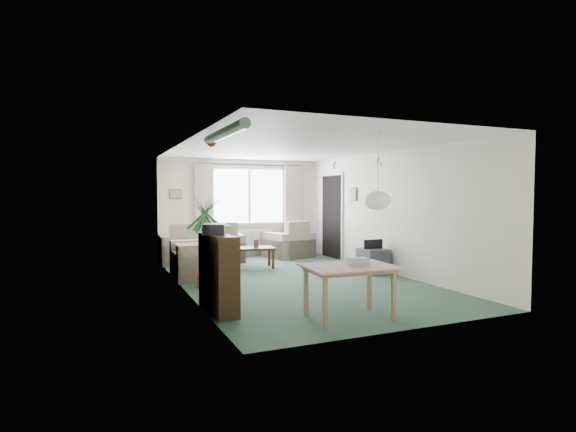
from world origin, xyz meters
name	(u,v)px	position (x,y,z in m)	size (l,w,h in m)	color
ground	(294,280)	(0.00, 0.00, 0.00)	(6.50, 6.50, 0.00)	#2F4F3C
window	(249,196)	(0.20, 3.23, 1.50)	(1.80, 0.03, 1.30)	white
curtain_rod	(250,165)	(0.20, 3.15, 2.27)	(2.60, 0.03, 0.03)	black
curtain_left	(204,206)	(-0.95, 3.13, 1.27)	(0.45, 0.08, 2.00)	beige
curtain_right	(293,205)	(1.35, 3.13, 1.27)	(0.45, 0.08, 2.00)	beige
radiator	(250,240)	(0.20, 3.19, 0.40)	(1.20, 0.10, 0.55)	white
doorway	(332,217)	(1.99, 2.20, 1.00)	(0.03, 0.95, 2.00)	black
pendant_lamp	(377,201)	(0.20, -2.30, 1.48)	(0.36, 0.36, 0.36)	white
tinsel_garland	(224,133)	(-1.92, -2.30, 2.28)	(1.60, 1.60, 0.12)	#196626
bauble_cluster_a	(334,162)	(1.30, 0.90, 2.22)	(0.20, 0.20, 0.20)	silver
bauble_cluster_b	(379,159)	(1.60, -0.30, 2.22)	(0.20, 0.20, 0.20)	silver
wall_picture_back	(175,194)	(-1.60, 3.23, 1.55)	(0.28, 0.03, 0.22)	brown
wall_picture_right	(354,194)	(1.98, 1.20, 1.55)	(0.03, 0.24, 0.30)	brown
sofa	(202,242)	(-1.10, 2.75, 0.46)	(1.83, 0.97, 0.92)	#C6B995
armchair_corner	(288,239)	(1.04, 2.73, 0.45)	(1.01, 0.95, 0.90)	beige
armchair_left	(201,251)	(-1.50, 0.93, 0.49)	(1.09, 1.03, 0.97)	tan
coffee_table	(251,258)	(-0.32, 1.55, 0.22)	(0.97, 0.54, 0.44)	black
photo_frame	(256,244)	(-0.22, 1.48, 0.52)	(0.12, 0.02, 0.16)	#4C3227
bookshelf	(218,274)	(-1.84, -1.67, 0.52)	(0.28, 0.85, 1.04)	black
hifi_box	(214,229)	(-1.87, -1.58, 1.11)	(0.28, 0.35, 0.14)	#2F2F34
houseplant	(205,241)	(-1.63, 0.00, 0.77)	(0.66, 0.66, 1.54)	#1C511B
dining_table	(349,293)	(-0.38, -2.54, 0.32)	(1.03, 0.69, 0.65)	tan
gift_box	(358,263)	(-0.28, -2.58, 0.71)	(0.25, 0.18, 0.12)	#B3B5BE
tv_cube	(373,261)	(1.70, 0.00, 0.24)	(0.48, 0.53, 0.48)	#3A3A3F
pet_bed	(359,267)	(1.65, 0.43, 0.07)	(0.66, 0.66, 0.13)	navy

